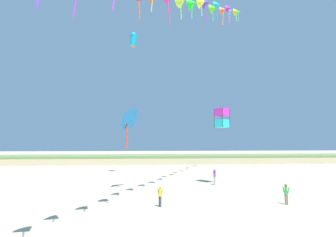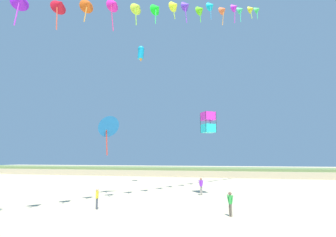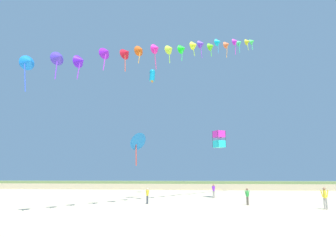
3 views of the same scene
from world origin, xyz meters
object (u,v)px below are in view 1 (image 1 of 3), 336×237
person_far_left (286,193)px  large_kite_mid_trail (127,118)px  person_mid_center (215,176)px  large_kite_low_lead (222,118)px  large_kite_high_solo (133,40)px  person_near_right (160,195)px

person_far_left → large_kite_mid_trail: size_ratio=0.35×
person_mid_center → large_kite_mid_trail: size_ratio=0.40×
large_kite_low_lead → large_kite_mid_trail: size_ratio=0.49×
person_far_left → large_kite_low_lead: bearing=103.4°
large_kite_low_lead → large_kite_high_solo: (-10.34, 7.39, 11.64)m
large_kite_mid_trail → large_kite_high_solo: (0.02, 9.58, 11.90)m
person_near_right → large_kite_low_lead: large_kite_low_lead is taller
person_mid_center → large_kite_low_lead: size_ratio=0.81×
person_mid_center → person_far_left: person_mid_center is taller
person_near_right → large_kite_mid_trail: (-2.98, 6.91, 6.25)m
large_kite_high_solo → large_kite_mid_trail: bearing=-90.1°
person_mid_center → large_kite_high_solo: bearing=142.7°
person_mid_center → large_kite_low_lead: 6.45m
large_kite_low_lead → large_kite_mid_trail: large_kite_low_lead is taller
large_kite_low_lead → person_far_left: bearing=-76.6°
person_mid_center → large_kite_high_solo: 21.59m
large_kite_mid_trail → large_kite_low_lead: bearing=11.9°
person_near_right → person_far_left: bearing=-0.3°
person_mid_center → large_kite_mid_trail: bearing=-165.9°
person_mid_center → large_kite_mid_trail: (-9.47, -2.37, 6.13)m
person_near_right → large_kite_low_lead: size_ratio=0.71×
large_kite_low_lead → large_kite_mid_trail: 10.59m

